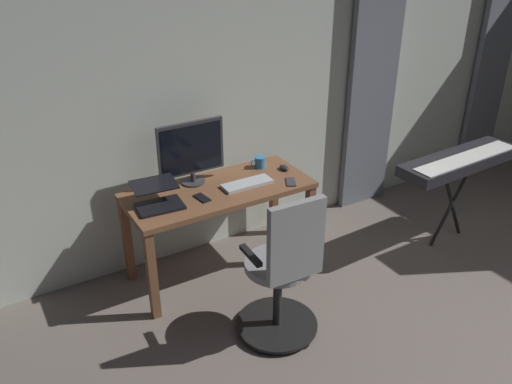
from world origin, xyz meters
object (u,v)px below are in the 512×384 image
at_px(mug_coffee, 260,162).
at_px(office_chair, 284,274).
at_px(computer_mouse, 284,168).
at_px(cell_phone_face_up, 202,198).
at_px(computer_keyboard, 247,184).
at_px(computer_monitor, 191,150).
at_px(cell_phone_by_monitor, 291,182).
at_px(desk, 219,200).
at_px(laptop, 158,198).
at_px(piano_keyboard, 460,163).

bearing_deg(mug_coffee, office_chair, 66.82).
height_order(computer_mouse, cell_phone_face_up, computer_mouse).
distance_m(computer_keyboard, cell_phone_face_up, 0.38).
distance_m(computer_monitor, computer_keyboard, 0.49).
bearing_deg(cell_phone_face_up, cell_phone_by_monitor, 162.93).
xyz_separation_m(desk, laptop, (0.48, 0.01, 0.16)).
relative_size(computer_monitor, computer_keyboard, 1.33).
bearing_deg(office_chair, mug_coffee, 69.48).
height_order(laptop, computer_mouse, laptop).
relative_size(desk, computer_monitor, 2.70).
height_order(cell_phone_by_monitor, mug_coffee, mug_coffee).
bearing_deg(computer_mouse, computer_monitor, -12.76).
bearing_deg(computer_keyboard, piano_keyboard, 162.43).
relative_size(computer_monitor, laptop, 1.48).
xyz_separation_m(cell_phone_by_monitor, cell_phone_face_up, (0.69, -0.11, 0.00)).
distance_m(desk, cell_phone_face_up, 0.23).
bearing_deg(cell_phone_face_up, computer_monitor, -109.28).
distance_m(computer_monitor, computer_mouse, 0.78).
height_order(desk, laptop, laptop).
distance_m(laptop, cell_phone_by_monitor, 1.01).
bearing_deg(cell_phone_face_up, desk, -162.22).
bearing_deg(computer_mouse, piano_keyboard, 154.51).
bearing_deg(piano_keyboard, computer_monitor, -23.75).
bearing_deg(piano_keyboard, mug_coffee, -30.27).
relative_size(desk, laptop, 4.00).
relative_size(office_chair, computer_monitor, 2.11).
xyz_separation_m(computer_keyboard, cell_phone_face_up, (0.38, 0.02, -0.01)).
relative_size(computer_keyboard, mug_coffee, 2.98).
bearing_deg(computer_keyboard, cell_phone_face_up, 3.14).
xyz_separation_m(office_chair, laptop, (0.49, -0.86, 0.29)).
xyz_separation_m(computer_mouse, cell_phone_face_up, (0.77, 0.11, -0.01)).
xyz_separation_m(desk, office_chair, (-0.01, 0.88, -0.13)).
distance_m(mug_coffee, piano_keyboard, 1.64).
bearing_deg(laptop, desk, -173.79).
relative_size(cell_phone_by_monitor, mug_coffee, 1.11).
bearing_deg(computer_monitor, cell_phone_by_monitor, 149.23).
distance_m(computer_keyboard, mug_coffee, 0.34).
distance_m(desk, mug_coffee, 0.50).
relative_size(computer_mouse, piano_keyboard, 0.09).
bearing_deg(piano_keyboard, computer_keyboard, -20.11).
xyz_separation_m(office_chair, cell_phone_face_up, (0.19, -0.79, 0.24)).
relative_size(office_chair, laptop, 3.12).
relative_size(laptop, piano_keyboard, 0.30).
relative_size(computer_keyboard, piano_keyboard, 0.33).
distance_m(cell_phone_by_monitor, cell_phone_face_up, 0.70).
height_order(office_chair, computer_monitor, computer_monitor).
bearing_deg(mug_coffee, cell_phone_face_up, 21.46).
bearing_deg(laptop, mug_coffee, -164.80).
bearing_deg(computer_keyboard, office_chair, 76.22).
distance_m(computer_mouse, cell_phone_by_monitor, 0.23).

